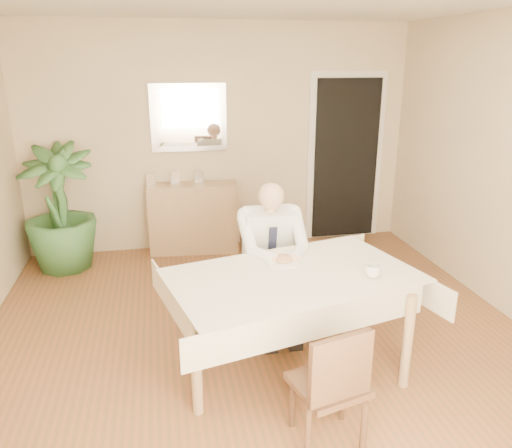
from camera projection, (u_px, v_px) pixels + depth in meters
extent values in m
plane|color=brown|center=(265.00, 353.00, 3.90)|extent=(5.00, 5.00, 0.00)
cube|color=beige|center=(220.00, 139.00, 5.82)|extent=(4.50, 0.02, 2.60)
cube|color=white|center=(499.00, 400.00, 1.13)|extent=(1.34, 0.02, 1.44)
cube|color=white|center=(493.00, 394.00, 1.15)|extent=(1.18, 0.02, 1.28)
cube|color=white|center=(345.00, 159.00, 6.18)|extent=(0.96, 0.03, 2.10)
cube|color=black|center=(346.00, 160.00, 6.15)|extent=(0.80, 0.05, 1.95)
cube|color=silver|center=(189.00, 118.00, 5.65)|extent=(0.86, 0.03, 0.76)
cube|color=white|center=(189.00, 118.00, 5.63)|extent=(0.74, 0.02, 0.64)
cube|color=tan|center=(293.00, 279.00, 3.50)|extent=(1.77, 1.25, 0.04)
cube|color=#EDE3C4|center=(293.00, 275.00, 3.49)|extent=(1.89, 1.37, 0.01)
cube|color=#EDE3C4|center=(314.00, 324.00, 3.06)|extent=(1.66, 0.42, 0.22)
cube|color=#EDE3C4|center=(276.00, 262.00, 3.99)|extent=(1.66, 0.42, 0.22)
cube|color=#EDE3C4|center=(171.00, 300.00, 3.37)|extent=(0.25, 0.98, 0.22)
cube|color=#EDE3C4|center=(404.00, 279.00, 3.68)|extent=(0.25, 0.98, 0.22)
cylinder|color=tan|center=(196.00, 366.00, 3.14)|extent=(0.07, 0.07, 0.70)
cylinder|color=tan|center=(408.00, 342.00, 3.40)|extent=(0.07, 0.07, 0.70)
cylinder|color=tan|center=(188.00, 311.00, 3.83)|extent=(0.07, 0.07, 0.70)
cylinder|color=tan|center=(364.00, 294.00, 4.09)|extent=(0.07, 0.07, 0.70)
cube|color=#3E2615|center=(268.00, 272.00, 4.34)|extent=(0.43, 0.43, 0.04)
cube|color=#3E2615|center=(263.00, 238.00, 4.43)|extent=(0.42, 0.05, 0.42)
cylinder|color=#3E2615|center=(251.00, 306.00, 4.21)|extent=(0.04, 0.04, 0.41)
cylinder|color=#3E2615|center=(292.00, 302.00, 4.27)|extent=(0.04, 0.04, 0.41)
cylinder|color=#3E2615|center=(244.00, 288.00, 4.54)|extent=(0.04, 0.04, 0.41)
cylinder|color=#3E2615|center=(282.00, 285.00, 4.61)|extent=(0.04, 0.04, 0.41)
cube|color=#3E2615|center=(328.00, 385.00, 2.89)|extent=(0.47, 0.47, 0.04)
cube|color=#3E2615|center=(341.00, 368.00, 2.65)|extent=(0.38, 0.13, 0.38)
cylinder|color=#3E2615|center=(308.00, 438.00, 2.77)|extent=(0.04, 0.04, 0.37)
cylinder|color=#3E2615|center=(364.00, 430.00, 2.83)|extent=(0.04, 0.04, 0.37)
cylinder|color=#3E2615|center=(292.00, 400.00, 3.07)|extent=(0.04, 0.04, 0.37)
cylinder|color=#3E2615|center=(343.00, 393.00, 3.14)|extent=(0.04, 0.04, 0.37)
cube|color=white|center=(269.00, 238.00, 4.20)|extent=(0.42, 0.31, 0.55)
cube|color=black|center=(272.00, 247.00, 4.09)|extent=(0.07, 0.08, 0.36)
cylinder|color=tan|center=(270.00, 207.00, 4.06)|extent=(0.09, 0.09, 0.08)
sphere|color=tan|center=(271.00, 196.00, 4.01)|extent=(0.21, 0.21, 0.21)
cube|color=black|center=(262.00, 274.00, 4.07)|extent=(0.13, 0.42, 0.13)
cube|color=black|center=(286.00, 272.00, 4.10)|extent=(0.13, 0.42, 0.13)
cube|color=black|center=(267.00, 317.00, 3.99)|extent=(0.11, 0.12, 0.45)
cube|color=black|center=(291.00, 314.00, 4.03)|extent=(0.11, 0.12, 0.45)
cube|color=black|center=(268.00, 341.00, 3.99)|extent=(0.11, 0.26, 0.07)
cube|color=black|center=(292.00, 339.00, 4.03)|extent=(0.11, 0.26, 0.07)
cylinder|color=white|center=(283.00, 261.00, 3.69)|extent=(0.26, 0.26, 0.02)
ellipsoid|color=#8F6041|center=(283.00, 259.00, 3.68)|extent=(0.14, 0.14, 0.06)
cylinder|color=silver|center=(291.00, 262.00, 3.64)|extent=(0.01, 0.13, 0.01)
cylinder|color=silver|center=(280.00, 263.00, 3.62)|extent=(0.01, 0.13, 0.01)
imported|color=white|center=(372.00, 271.00, 3.44)|extent=(0.13, 0.13, 0.09)
cube|color=tan|center=(194.00, 218.00, 5.86)|extent=(1.05, 0.44, 0.82)
cube|color=silver|center=(151.00, 180.00, 5.64)|extent=(0.10, 0.02, 0.14)
cube|color=silver|center=(175.00, 177.00, 5.75)|extent=(0.10, 0.02, 0.14)
cube|color=silver|center=(199.00, 177.00, 5.78)|extent=(0.10, 0.02, 0.14)
imported|color=#2B5526|center=(59.00, 208.00, 5.29)|extent=(0.81, 0.81, 1.36)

